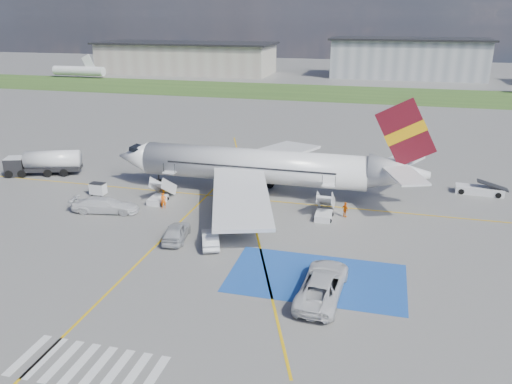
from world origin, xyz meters
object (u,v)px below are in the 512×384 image
Objects in this scene: airliner at (266,167)px; van_white_b at (105,203)px; gpu_cart at (98,190)px; car_silver_a at (176,232)px; car_silver_b at (210,238)px; belt_loader at (480,190)px; van_white_a at (323,280)px; fuel_tanker at (44,165)px.

airliner reaches higher than van_white_b.
car_silver_a is at bearing -31.84° from gpu_cart.
belt_loader is at bearing -163.15° from car_silver_b.
airliner reaches higher than gpu_cart.
airliner is 22.49m from van_white_a.
gpu_cart is at bearing -160.49° from belt_loader.
car_silver_b is 0.66× the size of van_white_a.
belt_loader is 35.92m from car_silver_a.
airliner is 19.68m from gpu_cart.
belt_loader is at bearing -115.44° from van_white_a.
fuel_tanker is at bearing -49.77° from car_silver_b.
car_silver_b is at bearing -96.69° from airliner.
airliner is 7.67× the size of car_silver_a.
gpu_cart is at bearing -165.07° from airliner.
fuel_tanker reaches higher than gpu_cart.
belt_loader is at bearing -77.24° from van_white_b.
fuel_tanker is 1.49× the size of van_white_a.
van_white_a is at bearing -47.43° from fuel_tanker.
gpu_cart is 0.42× the size of car_silver_b.
gpu_cart is 0.37× the size of car_silver_a.
gpu_cart is 0.34× the size of van_white_b.
airliner is 20.48× the size of gpu_cart.
car_silver_a is at bearing -49.88° from fuel_tanker.
van_white_b is at bearing -147.74° from airliner.
fuel_tanker is 5.34× the size of gpu_cart.
car_silver_a is 15.70m from van_white_a.
van_white_b is (-39.45, -16.06, 0.62)m from belt_loader.
van_white_a is (28.09, -15.36, 0.55)m from gpu_cart.
car_silver_b is at bearing -47.29° from fuel_tanker.
airliner is at bearing -119.26° from car_silver_a.
airliner is 18.13m from van_white_b.
fuel_tanker reaches higher than car_silver_b.
gpu_cart is 16.45m from car_silver_a.
airliner is at bearing -118.80° from car_silver_b.
fuel_tanker is (-29.80, 0.22, -2.05)m from airliner.
van_white_a is 1.20× the size of van_white_b.
airliner reaches higher than van_white_a.
belt_loader is at bearing 16.84° from gpu_cart.
belt_loader is at bearing 14.93° from airliner.
van_white_b is (-24.46, 10.78, -0.16)m from van_white_a.
fuel_tanker is 12.18m from gpu_cart.
fuel_tanker is at bearing -39.52° from car_silver_a.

